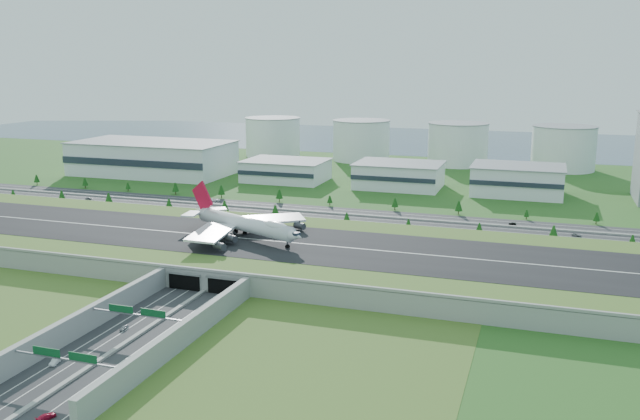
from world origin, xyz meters
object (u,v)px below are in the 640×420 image
(car_2, at_px, (193,322))
(car_6, at_px, (576,235))
(car_4, at_px, (89,198))
(car_5, at_px, (512,224))
(car_0, at_px, (124,327))
(car_3, at_px, (46,417))
(boeing_747, at_px, (244,224))
(fuel_tank_a, at_px, (273,137))
(car_7, at_px, (216,200))
(car_1, at_px, (55,361))

(car_2, distance_m, car_6, 209.76)
(car_4, xyz_separation_m, car_5, (261.60, 16.12, -0.07))
(car_0, relative_size, car_3, 0.77)
(boeing_747, xyz_separation_m, car_5, (114.07, 97.79, -13.69))
(car_4, bearing_deg, fuel_tank_a, -20.69)
(fuel_tank_a, distance_m, boeing_747, 327.57)
(car_6, bearing_deg, car_4, 102.59)
(fuel_tank_a, bearing_deg, car_2, -71.32)
(car_7, bearing_deg, car_6, 66.19)
(car_0, height_order, car_4, car_4)
(car_3, xyz_separation_m, car_5, (98.92, 248.25, -0.10))
(car_0, bearing_deg, boeing_747, 85.51)
(car_2, height_order, car_5, car_2)
(car_0, relative_size, car_6, 0.84)
(car_1, relative_size, car_7, 0.93)
(boeing_747, distance_m, car_5, 150.88)
(car_5, bearing_deg, car_0, -31.74)
(car_0, distance_m, car_2, 22.48)
(fuel_tank_a, bearing_deg, car_5, -42.73)
(car_1, distance_m, car_6, 255.85)
(car_1, height_order, car_4, car_1)
(car_1, relative_size, car_4, 1.15)
(car_1, bearing_deg, car_4, 111.77)
(car_0, xyz_separation_m, car_2, (19.54, 11.10, 0.17))
(boeing_747, height_order, car_6, boeing_747)
(car_5, xyz_separation_m, car_7, (-181.35, 4.48, 0.11))
(car_3, bearing_deg, car_0, -61.14)
(car_3, bearing_deg, car_6, -105.84)
(car_2, bearing_deg, car_7, -53.41)
(boeing_747, distance_m, car_3, 151.83)
(car_2, xyz_separation_m, car_6, (126.89, 167.03, -0.18))
(fuel_tank_a, height_order, car_2, fuel_tank_a)
(car_1, bearing_deg, car_3, -67.35)
(boeing_747, height_order, car_4, boeing_747)
(car_0, distance_m, car_3, 57.78)
(car_3, bearing_deg, fuel_tank_a, -60.95)
(fuel_tank_a, distance_m, car_6, 343.01)
(car_2, bearing_deg, fuel_tank_a, -59.70)
(car_3, relative_size, car_4, 1.22)
(car_1, height_order, car_3, car_1)
(boeing_747, height_order, car_3, boeing_747)
(car_0, bearing_deg, car_1, -102.34)
(fuel_tank_a, relative_size, car_5, 12.50)
(boeing_747, bearing_deg, car_4, 174.77)
(car_3, height_order, car_5, car_3)
(car_2, relative_size, car_3, 1.17)
(car_5, height_order, car_6, car_6)
(car_0, bearing_deg, car_3, -78.93)
(fuel_tank_a, xyz_separation_m, car_3, (128.09, -457.93, -16.62))
(car_6, bearing_deg, car_1, 156.24)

